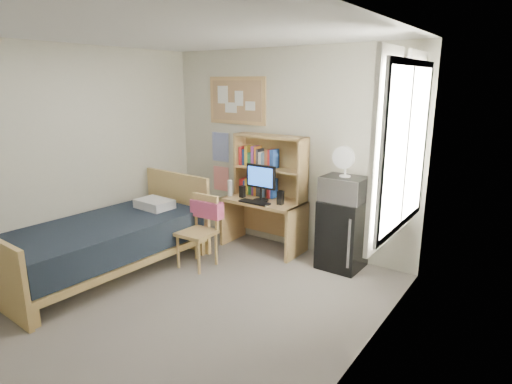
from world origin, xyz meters
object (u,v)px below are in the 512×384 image
Objects in this scene: microwave at (344,189)px; desk_fan at (346,163)px; speaker_right at (280,198)px; monitor at (261,184)px; bulletin_board at (237,101)px; desk_chair at (197,232)px; mini_fridge at (343,234)px; desk at (263,224)px; speaker_left at (242,192)px; bed at (105,248)px.

desk_fan is at bearing 91.10° from microwave.
speaker_right is 0.97m from desk_fan.
speaker_right is at bearing 0.00° from monitor.
desk_chair is at bearing -75.78° from bulletin_board.
desk_fan is at bearing -90.00° from mini_fridge.
mini_fridge is (1.43, 0.99, -0.02)m from desk_chair.
bulletin_board is 1.73m from desk.
speaker_left is 1.43m from microwave.
monitor reaches higher than mini_fridge.
bulletin_board reaches higher than speaker_right.
microwave is 0.30m from desk_fan.
speaker_left reaches higher than bed.
desk is 1.23× the size of desk_chair.
desk_fan is at bearing 3.38° from speaker_left.
bulletin_board is at bearing 102.29° from desk_chair.
bulletin_board is 2.06× the size of monitor.
monitor is 0.33m from speaker_left.
bed is at bearing -102.61° from bulletin_board.
bulletin_board is 1.96m from desk_chair.
bed is at bearing -122.91° from monitor.
desk_chair is at bearing -144.85° from desk_fan.
desk is at bearing -24.19° from bulletin_board.
mini_fridge is (1.11, 0.04, 0.08)m from desk.
mini_fridge is 1.45m from speaker_left.
bulletin_board is 5.40× the size of speaker_right.
desk is at bearing 168.69° from speaker_right.
bulletin_board is at bearing 172.34° from microwave.
desk is 1.29× the size of mini_fridge.
monitor is at bearing -175.02° from microwave.
speaker_right reaches higher than bed.
desk_chair is (0.31, -1.24, -1.49)m from bulletin_board.
desk_fan is at bearing 41.08° from bed.
desk_chair is 1.81m from microwave.
desk_fan is at bearing -8.76° from bulletin_board.
desk is at bearing 69.52° from desk_chair.
bed is 14.11× the size of speaker_left.
desk is at bearing -178.11° from desk_fan.
microwave is at bearing 4.29° from monitor.
desk_chair is 4.99× the size of speaker_right.
desk is 2.01m from bed.
speaker_left is at bearing -175.93° from desk_fan.
bed is (-1.07, -1.69, -0.03)m from desk.
mini_fridge is at bearing 5.32° from monitor.
bulletin_board reaches higher than mini_fridge.
speaker_left is 0.50× the size of desk_fan.
mini_fridge is 0.37× the size of bed.
microwave reaches higher than mini_fridge.
desk_chair is at bearing -109.27° from monitor.
desk_fan is (1.74, -0.27, -0.64)m from bulletin_board.
speaker_right reaches higher than desk.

